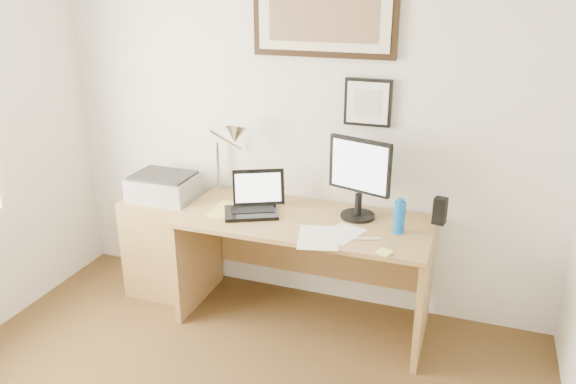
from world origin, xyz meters
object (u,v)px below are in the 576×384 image
at_px(book, 214,209).
at_px(laptop, 254,203).
at_px(water_bottle, 399,217).
at_px(lcd_monitor, 359,175).
at_px(side_cabinet, 166,245).
at_px(desk, 308,247).
at_px(printer, 164,186).

distance_m(book, laptop, 0.27).
xyz_separation_m(water_bottle, lcd_monitor, (-0.28, 0.14, 0.19)).
height_order(side_cabinet, lcd_monitor, lcd_monitor).
height_order(water_bottle, laptop, laptop).
distance_m(side_cabinet, desk, 1.08).
bearing_deg(book, lcd_monitor, 11.55).
bearing_deg(printer, water_bottle, -2.55).
bearing_deg(desk, water_bottle, -8.82).
xyz_separation_m(side_cabinet, book, (0.46, -0.11, 0.40)).
bearing_deg(desk, book, -166.85).
relative_size(water_bottle, printer, 0.45).
height_order(water_bottle, printer, water_bottle).
height_order(book, printer, printer).
distance_m(water_bottle, printer, 1.65).
height_order(desk, lcd_monitor, lcd_monitor).
relative_size(desk, laptop, 3.76).
xyz_separation_m(water_bottle, book, (-1.20, -0.05, -0.09)).
relative_size(laptop, printer, 0.97).
bearing_deg(laptop, side_cabinet, 176.32).
distance_m(water_bottle, lcd_monitor, 0.37).
relative_size(desk, printer, 3.64).
bearing_deg(lcd_monitor, water_bottle, -26.10).
bearing_deg(desk, laptop, -166.84).
distance_m(water_bottle, laptop, 0.94).
distance_m(desk, lcd_monitor, 0.61).
bearing_deg(lcd_monitor, laptop, -169.07).
xyz_separation_m(book, laptop, (0.26, 0.06, 0.05)).
xyz_separation_m(laptop, lcd_monitor, (0.66, 0.13, 0.23)).
xyz_separation_m(side_cabinet, lcd_monitor, (1.38, 0.08, 0.68)).
bearing_deg(desk, lcd_monitor, 8.39).
relative_size(water_bottle, desk, 0.12).
height_order(water_bottle, desk, water_bottle).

